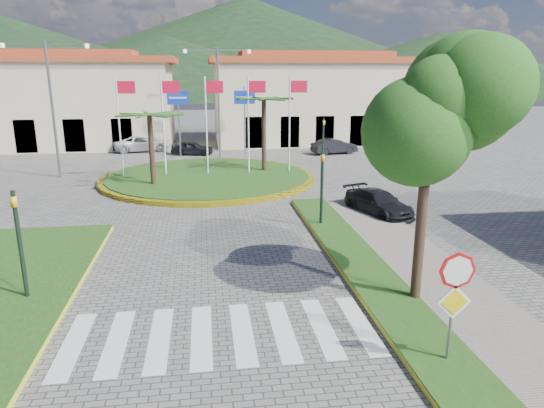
{
  "coord_description": "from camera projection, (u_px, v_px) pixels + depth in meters",
  "views": [
    {
      "loc": [
        -0.16,
        -6.68,
        6.17
      ],
      "look_at": [
        1.9,
        8.0,
        2.16
      ],
      "focal_mm": 32.0,
      "sensor_mm": 36.0,
      "label": 1
    }
  ],
  "objects": [
    {
      "name": "sidewalk_right",
      "position": [
        493.0,
        358.0,
        10.71
      ],
      "size": [
        4.0,
        28.0,
        0.15
      ],
      "primitive_type": "cube",
      "color": "gray",
      "rests_on": "ground"
    },
    {
      "name": "verge_right",
      "position": [
        442.0,
        362.0,
        10.55
      ],
      "size": [
        1.6,
        28.0,
        0.18
      ],
      "primitive_type": "cube",
      "color": "#184112",
      "rests_on": "ground"
    },
    {
      "name": "crosswalk",
      "position": [
        218.0,
        334.0,
        11.84
      ],
      "size": [
        8.0,
        3.0,
        0.01
      ],
      "primitive_type": "cube",
      "color": "silver",
      "rests_on": "ground"
    },
    {
      "name": "roundabout_island",
      "position": [
        208.0,
        177.0,
        29.0
      ],
      "size": [
        12.7,
        12.7,
        6.0
      ],
      "color": "yellow",
      "rests_on": "ground"
    },
    {
      "name": "stop_sign",
      "position": [
        455.0,
        291.0,
        10.08
      ],
      "size": [
        0.8,
        0.11,
        2.65
      ],
      "color": "slate",
      "rests_on": "ground"
    },
    {
      "name": "deciduous_tree",
      "position": [
        430.0,
        114.0,
        12.18
      ],
      "size": [
        3.6,
        3.6,
        6.8
      ],
      "color": "black",
      "rests_on": "ground"
    },
    {
      "name": "traffic_light_left",
      "position": [
        19.0,
        236.0,
        13.03
      ],
      "size": [
        0.15,
        0.18,
        3.2
      ],
      "color": "black",
      "rests_on": "ground"
    },
    {
      "name": "traffic_light_right",
      "position": [
        322.0,
        181.0,
        19.58
      ],
      "size": [
        0.15,
        0.18,
        3.2
      ],
      "color": "black",
      "rests_on": "ground"
    },
    {
      "name": "traffic_light_far",
      "position": [
        323.0,
        137.0,
        33.44
      ],
      "size": [
        0.18,
        0.15,
        3.2
      ],
      "color": "black",
      "rests_on": "ground"
    },
    {
      "name": "direction_sign_west",
      "position": [
        178.0,
        110.0,
        36.43
      ],
      "size": [
        1.6,
        0.14,
        5.2
      ],
      "color": "slate",
      "rests_on": "ground"
    },
    {
      "name": "direction_sign_east",
      "position": [
        245.0,
        109.0,
        37.1
      ],
      "size": [
        1.6,
        0.14,
        5.2
      ],
      "color": "slate",
      "rests_on": "ground"
    },
    {
      "name": "street_lamp_centre",
      "position": [
        218.0,
        97.0,
        35.66
      ],
      "size": [
        4.8,
        0.16,
        8.0
      ],
      "color": "slate",
      "rests_on": "ground"
    },
    {
      "name": "street_lamp_west",
      "position": [
        52.0,
        103.0,
        28.58
      ],
      "size": [
        4.8,
        0.16,
        8.0
      ],
      "color": "slate",
      "rests_on": "ground"
    },
    {
      "name": "building_left",
      "position": [
        40.0,
        101.0,
        41.44
      ],
      "size": [
        23.32,
        9.54,
        8.05
      ],
      "color": "beige",
      "rests_on": "ground"
    },
    {
      "name": "building_right",
      "position": [
        314.0,
        99.0,
        44.66
      ],
      "size": [
        19.08,
        9.54,
        8.05
      ],
      "color": "beige",
      "rests_on": "ground"
    },
    {
      "name": "hill_far_mid",
      "position": [
        247.0,
        45.0,
        159.06
      ],
      "size": [
        180.0,
        180.0,
        30.0
      ],
      "primitive_type": "cone",
      "color": "black",
      "rests_on": "ground"
    },
    {
      "name": "hill_far_east",
      "position": [
        439.0,
        63.0,
        144.11
      ],
      "size": [
        120.0,
        120.0,
        18.0
      ],
      "primitive_type": "cone",
      "color": "black",
      "rests_on": "ground"
    },
    {
      "name": "hill_near_back",
      "position": [
        164.0,
        66.0,
        128.86
      ],
      "size": [
        110.0,
        110.0,
        16.0
      ],
      "primitive_type": "cone",
      "color": "black",
      "rests_on": "ground"
    },
    {
      "name": "white_van",
      "position": [
        143.0,
        143.0,
        39.47
      ],
      "size": [
        4.97,
        3.13,
        1.28
      ],
      "primitive_type": "imported",
      "rotation": [
        0.0,
        0.0,
        1.81
      ],
      "color": "silver",
      "rests_on": "ground"
    },
    {
      "name": "car_dark_a",
      "position": [
        192.0,
        148.0,
        37.74
      ],
      "size": [
        3.45,
        2.06,
        1.1
      ],
      "primitive_type": "imported",
      "rotation": [
        0.0,
        0.0,
        1.32
      ],
      "color": "black",
      "rests_on": "ground"
    },
    {
      "name": "car_dark_b",
      "position": [
        334.0,
        146.0,
        38.22
      ],
      "size": [
        3.84,
        2.07,
        1.2
      ],
      "primitive_type": "imported",
      "rotation": [
        0.0,
        0.0,
        1.8
      ],
      "color": "black",
      "rests_on": "ground"
    },
    {
      "name": "car_side_right",
      "position": [
        378.0,
        203.0,
        21.75
      ],
      "size": [
        2.7,
        4.06,
        1.09
      ],
      "primitive_type": "imported",
      "rotation": [
        0.0,
        0.0,
        0.34
      ],
      "color": "black",
      "rests_on": "ground"
    }
  ]
}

